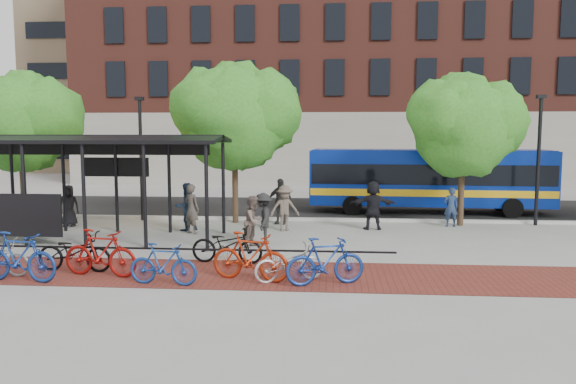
# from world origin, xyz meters

# --- Properties ---
(ground) EXTENTS (160.00, 160.00, 0.00)m
(ground) POSITION_xyz_m (0.00, 0.00, 0.00)
(ground) COLOR #9E9E99
(ground) RESTS_ON ground
(asphalt_street) EXTENTS (160.00, 8.00, 0.01)m
(asphalt_street) POSITION_xyz_m (0.00, 8.00, 0.01)
(asphalt_street) COLOR black
(asphalt_street) RESTS_ON ground
(curb) EXTENTS (160.00, 0.25, 0.12)m
(curb) POSITION_xyz_m (0.00, 4.00, 0.06)
(curb) COLOR #B7B7B2
(curb) RESTS_ON ground
(brick_strip) EXTENTS (24.00, 3.00, 0.01)m
(brick_strip) POSITION_xyz_m (-2.00, -5.00, 0.00)
(brick_strip) COLOR maroon
(brick_strip) RESTS_ON ground
(bike_rack_rail) EXTENTS (12.00, 0.05, 0.95)m
(bike_rack_rail) POSITION_xyz_m (-3.30, -4.10, 0.00)
(bike_rack_rail) COLOR black
(bike_rack_rail) RESTS_ON ground
(building_brick) EXTENTS (55.00, 14.00, 20.00)m
(building_brick) POSITION_xyz_m (10.00, 26.00, 10.00)
(building_brick) COLOR brown
(building_brick) RESTS_ON ground
(building_tower) EXTENTS (22.00, 22.00, 30.00)m
(building_tower) POSITION_xyz_m (-16.00, 40.00, 15.00)
(building_tower) COLOR #7A664C
(building_tower) RESTS_ON ground
(bus_shelter) EXTENTS (10.60, 3.07, 3.60)m
(bus_shelter) POSITION_xyz_m (-8.13, -0.48, 3.00)
(bus_shelter) COLOR black
(bus_shelter) RESTS_ON ground
(tree_a) EXTENTS (4.90, 4.00, 6.18)m
(tree_a) POSITION_xyz_m (-11.91, 3.35, 4.24)
(tree_a) COLOR #382619
(tree_a) RESTS_ON ground
(tree_b) EXTENTS (5.15, 4.20, 6.47)m
(tree_b) POSITION_xyz_m (-2.90, 3.35, 4.46)
(tree_b) COLOR #382619
(tree_b) RESTS_ON ground
(tree_c) EXTENTS (4.66, 3.80, 5.92)m
(tree_c) POSITION_xyz_m (6.09, 3.35, 4.05)
(tree_c) COLOR #382619
(tree_c) RESTS_ON ground
(lamp_post_left) EXTENTS (0.35, 0.20, 5.12)m
(lamp_post_left) POSITION_xyz_m (-7.00, 3.60, 2.75)
(lamp_post_left) COLOR black
(lamp_post_left) RESTS_ON ground
(lamp_post_right) EXTENTS (0.35, 0.20, 5.12)m
(lamp_post_right) POSITION_xyz_m (9.00, 3.60, 2.75)
(lamp_post_right) COLOR black
(lamp_post_right) RESTS_ON ground
(bus) EXTENTS (10.80, 2.95, 2.89)m
(bus) POSITION_xyz_m (5.30, 6.75, 1.66)
(bus) COLOR navy
(bus) RESTS_ON ground
(bike_3) EXTENTS (2.14, 0.84, 1.25)m
(bike_3) POSITION_xyz_m (-6.74, -6.18, 0.63)
(bike_3) COLOR navy
(bike_3) RESTS_ON ground
(bike_4) EXTENTS (2.06, 0.80, 1.07)m
(bike_4) POSITION_xyz_m (-5.83, -5.06, 0.53)
(bike_4) COLOR black
(bike_4) RESTS_ON ground
(bike_5) EXTENTS (2.10, 0.89, 1.22)m
(bike_5) POSITION_xyz_m (-4.94, -5.50, 0.61)
(bike_5) COLOR maroon
(bike_5) RESTS_ON ground
(bike_7) EXTENTS (1.76, 0.67, 1.03)m
(bike_7) POSITION_xyz_m (-3.09, -6.18, 0.52)
(bike_7) COLOR navy
(bike_7) RESTS_ON ground
(bike_8) EXTENTS (2.08, 0.86, 1.07)m
(bike_8) POSITION_xyz_m (-1.98, -3.80, 0.53)
(bike_8) COLOR black
(bike_8) RESTS_ON ground
(bike_9) EXTENTS (2.12, 1.08, 1.23)m
(bike_9) POSITION_xyz_m (-1.06, -5.60, 0.61)
(bike_9) COLOR #A0290E
(bike_9) RESTS_ON ground
(bike_10) EXTENTS (1.88, 1.28, 0.93)m
(bike_10) POSITION_xyz_m (-0.09, -5.58, 0.47)
(bike_10) COLOR #B6B5B8
(bike_10) RESTS_ON ground
(bike_11) EXTENTS (2.04, 1.14, 1.18)m
(bike_11) POSITION_xyz_m (0.81, -5.86, 0.59)
(bike_11) COLOR navy
(bike_11) RESTS_ON ground
(pedestrian_0) EXTENTS (0.87, 0.64, 1.63)m
(pedestrian_0) POSITION_xyz_m (-9.34, 1.86, 0.82)
(pedestrian_0) COLOR black
(pedestrian_0) RESTS_ON ground
(pedestrian_1) EXTENTS (0.79, 0.73, 1.81)m
(pedestrian_1) POSITION_xyz_m (-4.14, 0.68, 0.91)
(pedestrian_1) COLOR #453E37
(pedestrian_1) RESTS_ON ground
(pedestrian_2) EXTENTS (1.10, 1.08, 1.79)m
(pedestrian_2) POSITION_xyz_m (-4.51, 1.31, 0.90)
(pedestrian_2) COLOR #1A283E
(pedestrian_2) RESTS_ON ground
(pedestrian_3) EXTENTS (1.24, 0.92, 1.71)m
(pedestrian_3) POSITION_xyz_m (-0.82, 1.51, 0.85)
(pedestrian_3) COLOR brown
(pedestrian_3) RESTS_ON ground
(pedestrian_4) EXTENTS (1.15, 0.69, 1.84)m
(pedestrian_4) POSITION_xyz_m (-1.14, 3.08, 0.92)
(pedestrian_4) COLOR #272727
(pedestrian_4) RESTS_ON ground
(pedestrian_5) EXTENTS (1.76, 0.69, 1.86)m
(pedestrian_5) POSITION_xyz_m (2.48, 2.10, 0.93)
(pedestrian_5) COLOR black
(pedestrian_5) RESTS_ON ground
(pedestrian_7) EXTENTS (0.59, 0.42, 1.54)m
(pedestrian_7) POSITION_xyz_m (5.56, 3.01, 0.77)
(pedestrian_7) COLOR navy
(pedestrian_7) RESTS_ON ground
(pedestrian_8) EXTENTS (0.91, 1.00, 1.66)m
(pedestrian_8) POSITION_xyz_m (-1.55, -1.50, 0.83)
(pedestrian_8) COLOR brown
(pedestrian_8) RESTS_ON ground
(pedestrian_9) EXTENTS (0.74, 1.15, 1.70)m
(pedestrian_9) POSITION_xyz_m (-1.32, -0.99, 0.85)
(pedestrian_9) COLOR black
(pedestrian_9) RESTS_ON ground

